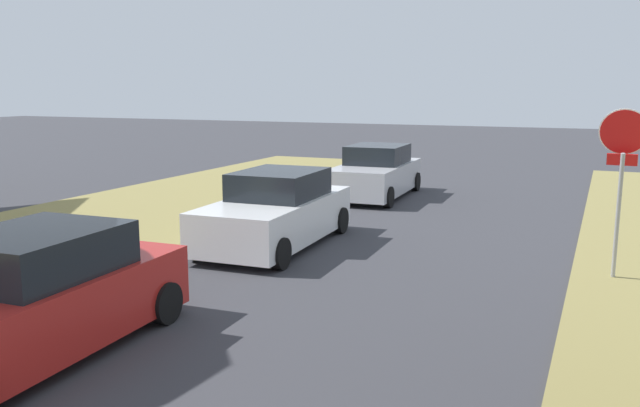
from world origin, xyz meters
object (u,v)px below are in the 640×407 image
at_px(parked_sedan_white, 276,212).
at_px(parked_sedan_silver, 376,173).
at_px(parked_sedan_red, 28,301).
at_px(stop_sign_far, 622,157).

bearing_deg(parked_sedan_white, parked_sedan_silver, 90.99).
height_order(parked_sedan_red, parked_sedan_white, same).
distance_m(parked_sedan_white, parked_sedan_silver, 6.85).
xyz_separation_m(stop_sign_far, parked_sedan_silver, (-6.67, 6.79, -1.43)).
height_order(stop_sign_far, parked_sedan_red, stop_sign_far).
relative_size(parked_sedan_red, parked_sedan_white, 1.00).
bearing_deg(parked_sedan_white, parked_sedan_red, -90.69).
bearing_deg(parked_sedan_silver, stop_sign_far, -45.52).
relative_size(stop_sign_far, parked_sedan_silver, 0.65).
height_order(stop_sign_far, parked_sedan_white, stop_sign_far).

